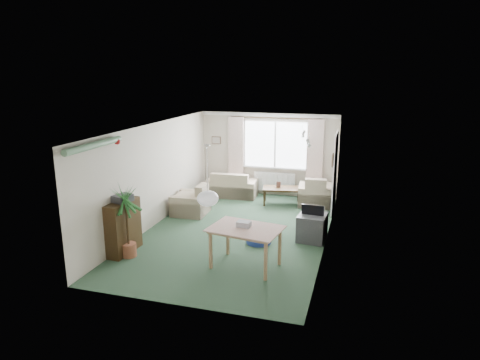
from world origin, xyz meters
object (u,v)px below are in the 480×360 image
(dining_table, at_px, (245,248))
(coffee_table, at_px, (282,196))
(bookshelf, at_px, (123,227))
(armchair_left, at_px, (190,199))
(armchair_corner, at_px, (316,191))
(houseplant, at_px, (127,221))
(pet_bed, at_px, (259,240))
(tv_cube, at_px, (312,227))
(sofa, at_px, (232,184))

(dining_table, bearing_deg, coffee_table, 91.41)
(coffee_table, xyz_separation_m, dining_table, (0.10, -4.03, 0.14))
(bookshelf, bearing_deg, armchair_left, 84.79)
(armchair_corner, xyz_separation_m, houseplant, (-3.12, -4.41, 0.32))
(pet_bed, bearing_deg, bookshelf, -153.68)
(armchair_left, height_order, tv_cube, armchair_left)
(armchair_corner, xyz_separation_m, bookshelf, (-3.32, -4.26, 0.13))
(armchair_corner, bearing_deg, houseplant, 49.52)
(pet_bed, bearing_deg, dining_table, -88.19)
(sofa, xyz_separation_m, bookshelf, (-0.87, -4.44, 0.17))
(armchair_left, bearing_deg, bookshelf, -9.64)
(armchair_left, distance_m, pet_bed, 2.57)
(houseplant, xyz_separation_m, dining_table, (2.32, 0.21, -0.36))
(dining_table, bearing_deg, houseplant, -174.83)
(armchair_left, distance_m, coffee_table, 2.55)
(bookshelf, bearing_deg, sofa, 81.10)
(sofa, xyz_separation_m, armchair_left, (-0.53, -1.83, 0.03))
(dining_table, bearing_deg, armchair_left, 130.35)
(coffee_table, relative_size, pet_bed, 1.95)
(coffee_table, relative_size, houseplant, 0.70)
(sofa, xyz_separation_m, tv_cube, (2.67, -2.73, -0.08))
(sofa, xyz_separation_m, pet_bed, (1.61, -3.21, -0.31))
(sofa, distance_m, dining_table, 4.68)
(coffee_table, height_order, bookshelf, bookshelf)
(sofa, relative_size, coffee_table, 1.41)
(tv_cube, bearing_deg, houseplant, -145.95)
(coffee_table, relative_size, tv_cube, 1.62)
(coffee_table, distance_m, dining_table, 4.03)
(armchair_corner, bearing_deg, bookshelf, 46.90)
(coffee_table, bearing_deg, pet_bed, -88.75)
(sofa, distance_m, houseplant, 4.66)
(sofa, bearing_deg, houseplant, 77.67)
(bookshelf, relative_size, houseplant, 0.73)
(armchair_left, height_order, pet_bed, armchair_left)
(sofa, bearing_deg, bookshelf, 74.99)
(coffee_table, xyz_separation_m, pet_bed, (0.06, -2.86, -0.18))
(armchair_left, bearing_deg, sofa, 161.56)
(armchair_corner, xyz_separation_m, tv_cube, (0.22, -2.55, -0.12))
(armchair_corner, relative_size, dining_table, 0.76)
(bookshelf, xyz_separation_m, tv_cube, (3.54, 1.71, -0.25))
(coffee_table, bearing_deg, armchair_left, -144.65)
(bookshelf, bearing_deg, coffee_table, 61.60)
(houseplant, bearing_deg, armchair_left, 86.90)
(armchair_left, relative_size, coffee_table, 0.85)
(pet_bed, bearing_deg, tv_cube, 24.42)
(sofa, distance_m, pet_bed, 3.60)
(houseplant, height_order, dining_table, houseplant)
(armchair_left, distance_m, bookshelf, 2.64)
(armchair_left, height_order, dining_table, armchair_left)
(houseplant, bearing_deg, dining_table, 5.17)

